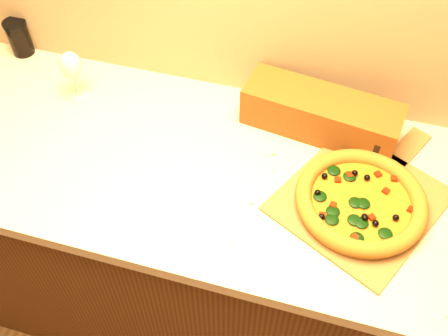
{
  "coord_description": "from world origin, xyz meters",
  "views": [
    {
      "loc": [
        0.27,
        0.59,
        1.94
      ],
      "look_at": [
        0.05,
        1.38,
        0.96
      ],
      "focal_mm": 40.0,
      "sensor_mm": 36.0,
      "label": 1
    }
  ],
  "objects_px": {
    "pizza_peel": "(363,197)",
    "pepper_grinder": "(377,148)",
    "pizza": "(361,201)",
    "wine_glass": "(71,66)",
    "dark_jar": "(19,37)"
  },
  "relations": [
    {
      "from": "pizza",
      "to": "wine_glass",
      "type": "height_order",
      "value": "wine_glass"
    },
    {
      "from": "pepper_grinder",
      "to": "dark_jar",
      "type": "distance_m",
      "value": 1.19
    },
    {
      "from": "dark_jar",
      "to": "wine_glass",
      "type": "bearing_deg",
      "value": -27.73
    },
    {
      "from": "pizza",
      "to": "pepper_grinder",
      "type": "height_order",
      "value": "pepper_grinder"
    },
    {
      "from": "pizza_peel",
      "to": "pizza",
      "type": "relative_size",
      "value": 1.71
    },
    {
      "from": "pepper_grinder",
      "to": "dark_jar",
      "type": "height_order",
      "value": "dark_jar"
    },
    {
      "from": "pizza_peel",
      "to": "pepper_grinder",
      "type": "xyz_separation_m",
      "value": [
        0.01,
        0.15,
        0.04
      ]
    },
    {
      "from": "pizza_peel",
      "to": "dark_jar",
      "type": "xyz_separation_m",
      "value": [
        -1.16,
        0.3,
        0.06
      ]
    },
    {
      "from": "pepper_grinder",
      "to": "wine_glass",
      "type": "relative_size",
      "value": 0.64
    },
    {
      "from": "pizza_peel",
      "to": "pepper_grinder",
      "type": "relative_size",
      "value": 5.4
    },
    {
      "from": "pizza_peel",
      "to": "pepper_grinder",
      "type": "height_order",
      "value": "pepper_grinder"
    },
    {
      "from": "wine_glass",
      "to": "dark_jar",
      "type": "bearing_deg",
      "value": 152.27
    },
    {
      "from": "pizza",
      "to": "dark_jar",
      "type": "relative_size",
      "value": 2.77
    },
    {
      "from": "pizza",
      "to": "wine_glass",
      "type": "xyz_separation_m",
      "value": [
        -0.88,
        0.19,
        0.09
      ]
    },
    {
      "from": "pizza",
      "to": "wine_glass",
      "type": "distance_m",
      "value": 0.9
    }
  ]
}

